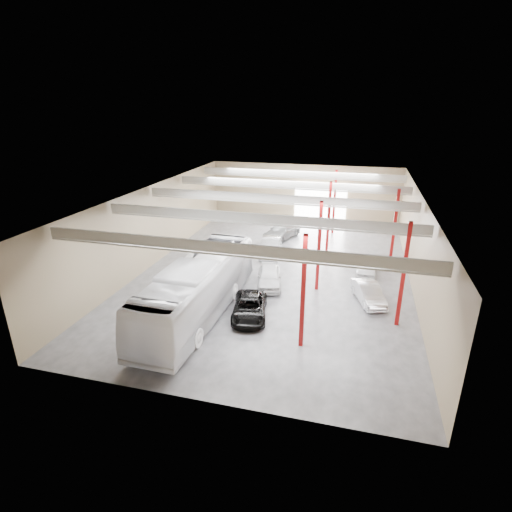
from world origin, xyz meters
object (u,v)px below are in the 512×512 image
at_px(black_sedan, 250,308).
at_px(car_right_far, 367,266).
at_px(car_row_a, 269,276).
at_px(coach_bus, 199,288).
at_px(car_row_b, 271,247).
at_px(car_right_near, 368,293).
at_px(car_row_c, 282,231).

bearing_deg(black_sedan, car_right_far, 39.82).
distance_m(black_sedan, car_row_a, 5.20).
bearing_deg(coach_bus, car_row_b, 81.65).
distance_m(car_row_a, car_right_far, 8.64).
xyz_separation_m(coach_bus, car_right_near, (11.16, 4.81, -1.29)).
bearing_deg(coach_bus, car_right_near, 24.74).
xyz_separation_m(car_row_a, car_right_near, (7.59, -0.91, -0.08)).
bearing_deg(car_row_c, car_right_near, -35.66).
height_order(car_row_b, car_right_far, car_row_b).
bearing_deg(car_row_a, car_row_b, 88.81).
bearing_deg(car_right_far, car_row_a, -147.68).
bearing_deg(car_right_near, car_row_c, 105.98).
height_order(car_row_a, car_row_b, car_row_b).
relative_size(coach_bus, car_right_near, 3.40).
bearing_deg(black_sedan, car_right_near, 17.32).
bearing_deg(car_row_a, car_right_far, 17.29).
distance_m(coach_bus, car_right_near, 12.21).
bearing_deg(car_row_c, car_row_a, -63.95).
relative_size(coach_bus, car_row_b, 2.86).
height_order(coach_bus, car_right_near, coach_bus).
bearing_deg(car_right_far, coach_bus, -135.59).
xyz_separation_m(black_sedan, car_right_near, (7.75, 4.29, 0.02)).
height_order(car_row_c, car_right_far, car_row_c).
relative_size(coach_bus, black_sedan, 2.94).
bearing_deg(car_row_c, coach_bus, -77.60).
bearing_deg(black_sedan, car_row_b, 84.35).
distance_m(black_sedan, car_row_c, 17.19).
bearing_deg(coach_bus, car_row_a, 59.46).
xyz_separation_m(car_row_a, car_right_far, (7.45, 4.36, -0.08)).
height_order(black_sedan, car_row_c, car_row_c).
bearing_deg(car_right_near, black_sedan, -169.95).
xyz_separation_m(car_row_b, car_right_far, (8.87, -2.39, -0.13)).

